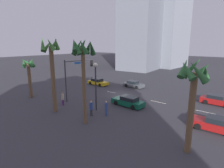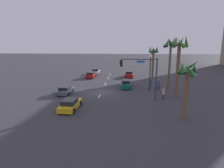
{
  "view_description": "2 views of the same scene",
  "coord_description": "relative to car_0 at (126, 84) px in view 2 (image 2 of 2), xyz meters",
  "views": [
    {
      "loc": [
        -17.35,
        24.0,
        8.37
      ],
      "look_at": [
        0.66,
        1.76,
        2.0
      ],
      "focal_mm": 29.13,
      "sensor_mm": 36.0,
      "label": 1
    },
    {
      "loc": [
        30.48,
        3.95,
        8.14
      ],
      "look_at": [
        1.13,
        1.87,
        1.73
      ],
      "focal_mm": 30.68,
      "sensor_mm": 36.0,
      "label": 2
    }
  ],
  "objects": [
    {
      "name": "ground_plane",
      "position": [
        4.1,
        -4.13,
        -0.63
      ],
      "size": [
        220.0,
        220.0,
        0.0
      ],
      "primitive_type": "plane",
      "color": "#333338"
    },
    {
      "name": "lane_stripe_0",
      "position": [
        -13.9,
        -4.13,
        -0.63
      ],
      "size": [
        2.15,
        0.14,
        0.01
      ],
      "primitive_type": "cube",
      "color": "silver",
      "rests_on": "ground_plane"
    },
    {
      "name": "lane_stripe_1",
      "position": [
        -8.87,
        -4.13,
        -0.63
      ],
      "size": [
        2.26,
        0.14,
        0.01
      ],
      "primitive_type": "cube",
      "color": "silver",
      "rests_on": "ground_plane"
    },
    {
      "name": "lane_stripe_2",
      "position": [
        -2.56,
        -4.13,
        -0.63
      ],
      "size": [
        2.35,
        0.14,
        0.01
      ],
      "primitive_type": "cube",
      "color": "silver",
      "rests_on": "ground_plane"
    },
    {
      "name": "lane_stripe_3",
      "position": [
        6.33,
        -4.13,
        -0.63
      ],
      "size": [
        1.9,
        0.14,
        0.01
      ],
      "primitive_type": "cube",
      "color": "silver",
      "rests_on": "ground_plane"
    },
    {
      "name": "car_0",
      "position": [
        0.0,
        0.0,
        0.0
      ],
      "size": [
        4.67,
        1.96,
        1.37
      ],
      "color": "#0F5138",
      "rests_on": "ground_plane"
    },
    {
      "name": "car_1",
      "position": [
        -15.07,
        -7.96,
        0.0
      ],
      "size": [
        4.01,
        1.84,
        1.39
      ],
      "color": "silver",
      "rests_on": "ground_plane"
    },
    {
      "name": "car_2",
      "position": [
        5.29,
        -9.79,
        -0.05
      ],
      "size": [
        4.05,
        2.01,
        1.26
      ],
      "color": "#474C51",
      "rests_on": "ground_plane"
    },
    {
      "name": "car_3",
      "position": [
        -9.4,
        -8.27,
        0.01
      ],
      "size": [
        4.31,
        1.99,
        1.38
      ],
      "color": "maroon",
      "rests_on": "ground_plane"
    },
    {
      "name": "car_4",
      "position": [
        12.31,
        -6.97,
        -0.03
      ],
      "size": [
        4.64,
        2.05,
        1.3
      ],
      "color": "gold",
      "rests_on": "ground_plane"
    },
    {
      "name": "car_5",
      "position": [
        -10.77,
        0.66,
        0.02
      ],
      "size": [
        4.41,
        1.93,
        1.4
      ],
      "color": "maroon",
      "rests_on": "ground_plane"
    },
    {
      "name": "traffic_signal",
      "position": [
        7.97,
        2.34,
        3.53
      ],
      "size": [
        0.73,
        5.25,
        6.11
      ],
      "color": "#38383D",
      "rests_on": "ground_plane"
    },
    {
      "name": "streetlamp",
      "position": [
        2.24,
        3.97,
        3.65
      ],
      "size": [
        0.56,
        0.56,
        6.11
      ],
      "color": "#2D2D33",
      "rests_on": "ground_plane"
    },
    {
      "name": "pedestrian_0",
      "position": [
        7.29,
        5.39,
        0.31
      ],
      "size": [
        0.46,
        0.46,
        1.8
      ],
      "color": "#59266B",
      "rests_on": "ground_plane"
    },
    {
      "name": "pedestrian_1",
      "position": [
        1.42,
        5.67,
        0.33
      ],
      "size": [
        0.42,
        0.42,
        1.85
      ],
      "color": "#333338",
      "rests_on": "ground_plane"
    },
    {
      "name": "pedestrian_2",
      "position": [
        0.09,
        4.49,
        0.32
      ],
      "size": [
        0.48,
        0.48,
        1.8
      ],
      "color": "#2D478C",
      "rests_on": "ground_plane"
    },
    {
      "name": "palm_tree_0",
      "position": [
        0.48,
        7.56,
        6.35
      ],
      "size": [
        2.68,
        2.62,
        9.02
      ],
      "color": "brown",
      "rests_on": "ground_plane"
    },
    {
      "name": "palm_tree_1",
      "position": [
        -9.72,
        6.07,
        4.79
      ],
      "size": [
        2.51,
        2.83,
        7.48
      ],
      "color": "brown",
      "rests_on": "ground_plane"
    },
    {
      "name": "palm_tree_2",
      "position": [
        14.32,
        6.3,
        3.85
      ],
      "size": [
        2.59,
        2.54,
        6.4
      ],
      "color": "brown",
      "rests_on": "ground_plane"
    },
    {
      "name": "palm_tree_3",
      "position": [
        6.06,
        7.52,
        5.69
      ],
      "size": [
        2.3,
        2.52,
        9.22
      ],
      "color": "brown",
      "rests_on": "ground_plane"
    }
  ]
}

